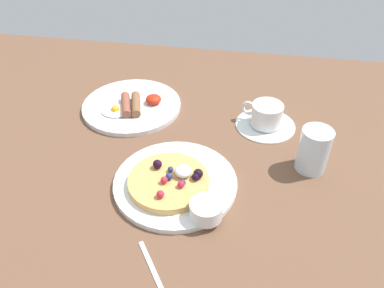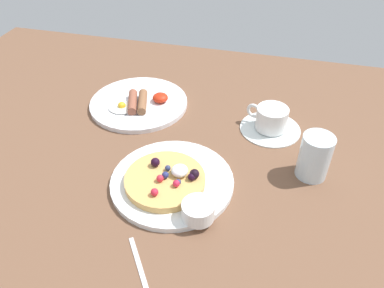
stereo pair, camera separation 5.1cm
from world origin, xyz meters
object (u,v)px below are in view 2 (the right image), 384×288
Objects in this scene: water_glass at (315,157)px; coffee_saucer at (270,128)px; coffee_cup at (271,118)px; breakfast_plate at (139,103)px; pancake_plate at (172,181)px; syrup_ramekin at (198,210)px.

coffee_saucer is at bearing 125.17° from water_glass.
coffee_cup is 16.66cm from water_glass.
coffee_saucer is 1.49× the size of water_glass.
pancake_plate is at bearing -56.65° from breakfast_plate.
syrup_ramekin is at bearing -107.97° from coffee_saucer.
coffee_cup reaches higher than syrup_ramekin.
coffee_saucer is at bearing 72.03° from syrup_ramekin.
syrup_ramekin is at bearing -47.47° from pancake_plate.
coffee_saucer is at bearing 53.20° from pancake_plate.
water_glass is (26.86, 9.78, 4.22)cm from pancake_plate.
pancake_plate is 1.72× the size of coffee_saucer.
coffee_saucer is 3.07cm from coffee_cup.
coffee_cup is (9.95, 31.22, 0.55)cm from syrup_ramekin.
syrup_ramekin is 32.86cm from coffee_saucer.
syrup_ramekin is at bearing -137.88° from water_glass.
pancake_plate is 29.10cm from coffee_cup.
water_glass is (9.48, -13.45, 4.50)cm from coffee_saucer.
coffee_cup reaches higher than pancake_plate.
syrup_ramekin is (7.28, -7.93, 2.23)cm from pancake_plate.
syrup_ramekin is 0.42× the size of coffee_saucer.
syrup_ramekin is 0.24× the size of breakfast_plate.
pancake_plate is at bearing -126.80° from coffee_saucer.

